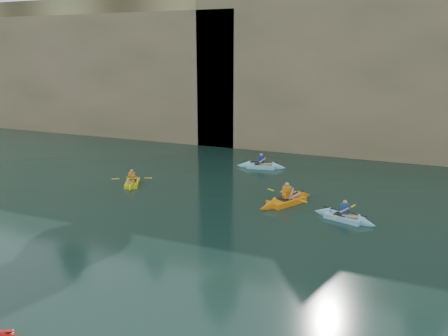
% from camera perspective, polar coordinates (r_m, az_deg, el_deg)
% --- Properties ---
extents(ground, '(160.00, 160.00, 0.00)m').
position_cam_1_polar(ground, '(12.66, -4.05, -19.97)').
color(ground, black).
rests_on(ground, ground).
extents(cliff, '(70.00, 16.00, 12.00)m').
position_cam_1_polar(cliff, '(39.56, 15.67, 12.71)').
color(cliff, tan).
rests_on(cliff, ground).
extents(cliff_slab_west, '(26.00, 2.40, 10.56)m').
position_cam_1_polar(cliff_slab_west, '(40.34, -16.01, 11.69)').
color(cliff_slab_west, '#9C7D5E').
rests_on(cliff_slab_west, ground).
extents(cliff_slab_center, '(24.00, 2.40, 11.40)m').
position_cam_1_polar(cliff_slab_center, '(32.01, 17.63, 11.59)').
color(cliff_slab_center, '#9C7D5E').
rests_on(cliff_slab_center, ground).
extents(sea_cave_west, '(4.50, 1.00, 4.00)m').
position_cam_1_polar(sea_cave_west, '(38.93, -13.90, 6.87)').
color(sea_cave_west, black).
rests_on(sea_cave_west, ground).
extents(sea_cave_center, '(3.50, 1.00, 3.20)m').
position_cam_1_polar(sea_cave_center, '(32.88, 6.47, 5.07)').
color(sea_cave_center, black).
rests_on(sea_cave_center, ground).
extents(kayaker_orange, '(2.47, 3.47, 1.35)m').
position_cam_1_polar(kayaker_orange, '(21.63, 8.16, -4.23)').
color(kayaker_orange, orange).
rests_on(kayaker_orange, ground).
extents(kayaker_ltblue_near, '(2.99, 2.20, 1.15)m').
position_cam_1_polar(kayaker_ltblue_near, '(20.15, 15.40, -6.18)').
color(kayaker_ltblue_near, '#8AC5E8').
rests_on(kayaker_ltblue_near, ground).
extents(kayaker_yellow, '(2.01, 2.73, 1.11)m').
position_cam_1_polar(kayaker_yellow, '(24.90, -11.89, -1.88)').
color(kayaker_yellow, yellow).
rests_on(kayaker_yellow, ground).
extents(kayaker_ltblue_mid, '(3.22, 2.34, 1.20)m').
position_cam_1_polar(kayaker_ltblue_mid, '(27.98, 4.87, 0.29)').
color(kayaker_ltblue_mid, '#92DCF4').
rests_on(kayaker_ltblue_mid, ground).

